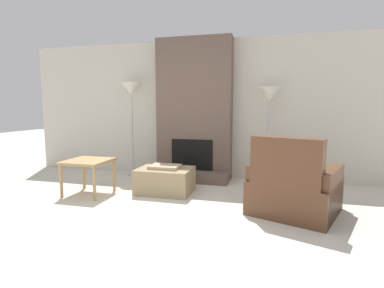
# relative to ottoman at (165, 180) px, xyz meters

# --- Properties ---
(ground_plane) EXTENTS (24.00, 24.00, 0.00)m
(ground_plane) POSITION_rel_ottoman_xyz_m (0.20, -1.43, -0.20)
(ground_plane) COLOR beige
(wall_back) EXTENTS (7.04, 0.06, 2.60)m
(wall_back) POSITION_rel_ottoman_xyz_m (0.20, 1.30, 1.10)
(wall_back) COLOR beige
(wall_back) RESTS_ON ground_plane
(fireplace) EXTENTS (1.40, 0.65, 2.60)m
(fireplace) POSITION_rel_ottoman_xyz_m (0.20, 1.08, 1.02)
(fireplace) COLOR brown
(fireplace) RESTS_ON ground_plane
(ottoman) EXTENTS (0.84, 0.63, 0.44)m
(ottoman) POSITION_rel_ottoman_xyz_m (0.00, 0.00, 0.00)
(ottoman) COLOR #998460
(ottoman) RESTS_ON ground_plane
(armchair) EXTENTS (1.27, 1.27, 1.00)m
(armchair) POSITION_rel_ottoman_xyz_m (1.89, -0.48, 0.10)
(armchair) COLOR brown
(armchair) RESTS_ON ground_plane
(side_table) EXTENTS (0.64, 0.64, 0.54)m
(side_table) POSITION_rel_ottoman_xyz_m (-1.12, -0.37, 0.26)
(side_table) COLOR tan
(side_table) RESTS_ON ground_plane
(floor_lamp_left) EXTENTS (0.41, 0.41, 1.81)m
(floor_lamp_left) POSITION_rel_ottoman_xyz_m (-1.03, 0.98, 1.42)
(floor_lamp_left) COLOR #ADADB2
(floor_lamp_left) RESTS_ON ground_plane
(floor_lamp_right) EXTENTS (0.41, 0.41, 1.69)m
(floor_lamp_right) POSITION_rel_ottoman_xyz_m (1.55, 0.98, 1.31)
(floor_lamp_right) COLOR #ADADB2
(floor_lamp_right) RESTS_ON ground_plane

